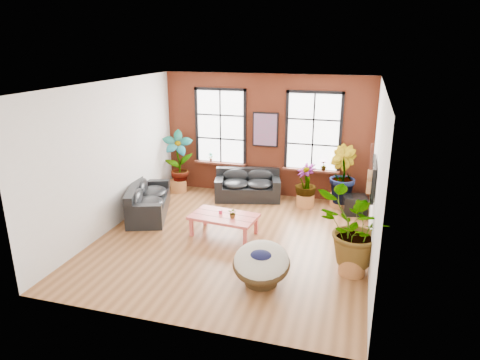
# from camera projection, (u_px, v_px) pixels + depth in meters

# --- Properties ---
(room) EXTENTS (6.04, 6.54, 3.54)m
(room) POSITION_uv_depth(u_px,v_px,m) (234.00, 165.00, 9.42)
(room) COLOR brown
(room) RESTS_ON ground
(sofa_back) EXTENTS (2.00, 1.32, 0.84)m
(sofa_back) POSITION_uv_depth(u_px,v_px,m) (248.00, 186.00, 12.30)
(sofa_back) COLOR black
(sofa_back) RESTS_ON ground
(sofa_left) EXTENTS (1.55, 2.29, 0.84)m
(sofa_left) POSITION_uv_depth(u_px,v_px,m) (147.00, 201.00, 11.14)
(sofa_left) COLOR black
(sofa_left) RESTS_ON ground
(coffee_table) EXTENTS (1.61, 1.04, 0.59)m
(coffee_table) POSITION_uv_depth(u_px,v_px,m) (224.00, 218.00, 9.94)
(coffee_table) COLOR #D6534D
(coffee_table) RESTS_ON ground
(papasan_chair) EXTENTS (1.17, 1.18, 0.81)m
(papasan_chair) POSITION_uv_depth(u_px,v_px,m) (261.00, 263.00, 7.93)
(papasan_chair) COLOR #3E2C16
(papasan_chair) RESTS_ON ground
(poster) EXTENTS (0.74, 0.06, 0.98)m
(poster) POSITION_uv_depth(u_px,v_px,m) (265.00, 130.00, 12.13)
(poster) COLOR black
(poster) RESTS_ON room
(tv_wall_unit) EXTENTS (0.13, 1.86, 1.20)m
(tv_wall_unit) POSITION_uv_depth(u_px,v_px,m) (372.00, 179.00, 9.12)
(tv_wall_unit) COLOR black
(tv_wall_unit) RESTS_ON room
(media_box) EXTENTS (0.68, 0.60, 0.50)m
(media_box) POSITION_uv_depth(u_px,v_px,m) (354.00, 205.00, 11.22)
(media_box) COLOR black
(media_box) RESTS_ON ground
(pot_back_left) EXTENTS (0.62, 0.62, 0.36)m
(pot_back_left) POSITION_uv_depth(u_px,v_px,m) (179.00, 186.00, 12.93)
(pot_back_left) COLOR #BC743D
(pot_back_left) RESTS_ON ground
(pot_back_right) EXTENTS (0.68, 0.68, 0.37)m
(pot_back_right) POSITION_uv_depth(u_px,v_px,m) (339.00, 200.00, 11.75)
(pot_back_right) COLOR #BC743D
(pot_back_right) RESTS_ON ground
(pot_right_wall) EXTENTS (0.64, 0.64, 0.38)m
(pot_right_wall) POSITION_uv_depth(u_px,v_px,m) (352.00, 265.00, 8.34)
(pot_right_wall) COLOR #BC743D
(pot_right_wall) RESTS_ON ground
(pot_mid) EXTENTS (0.54, 0.54, 0.36)m
(pot_mid) POSITION_uv_depth(u_px,v_px,m) (305.00, 200.00, 11.74)
(pot_mid) COLOR #BC743D
(pot_mid) RESTS_ON ground
(floor_plant_back_left) EXTENTS (1.06, 0.90, 1.71)m
(floor_plant_back_left) POSITION_uv_depth(u_px,v_px,m) (178.00, 159.00, 12.69)
(floor_plant_back_left) COLOR #1E5216
(floor_plant_back_left) RESTS_ON ground
(floor_plant_back_right) EXTENTS (1.03, 1.09, 1.55)m
(floor_plant_back_right) POSITION_uv_depth(u_px,v_px,m) (341.00, 174.00, 11.51)
(floor_plant_back_right) COLOR #1E5216
(floor_plant_back_right) RESTS_ON ground
(floor_plant_right_wall) EXTENTS (1.79, 1.78, 1.51)m
(floor_plant_right_wall) POSITION_uv_depth(u_px,v_px,m) (354.00, 230.00, 8.14)
(floor_plant_right_wall) COLOR #1E5216
(floor_plant_right_wall) RESTS_ON ground
(floor_plant_mid) EXTENTS (0.84, 0.84, 1.07)m
(floor_plant_mid) POSITION_uv_depth(u_px,v_px,m) (306.00, 183.00, 11.62)
(floor_plant_mid) COLOR #1E5216
(floor_plant_mid) RESTS_ON ground
(table_plant) EXTENTS (0.23, 0.20, 0.24)m
(table_plant) POSITION_uv_depth(u_px,v_px,m) (233.00, 213.00, 9.74)
(table_plant) COLOR #1E5216
(table_plant) RESTS_ON coffee_table
(sill_plant_left) EXTENTS (0.17, 0.17, 0.27)m
(sill_plant_left) POSITION_uv_depth(u_px,v_px,m) (211.00, 157.00, 12.80)
(sill_plant_left) COLOR #1E5216
(sill_plant_left) RESTS_ON room
(sill_plant_right) EXTENTS (0.19, 0.19, 0.27)m
(sill_plant_right) POSITION_uv_depth(u_px,v_px,m) (324.00, 166.00, 11.92)
(sill_plant_right) COLOR #1E5216
(sill_plant_right) RESTS_ON room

